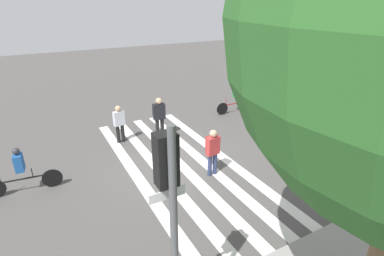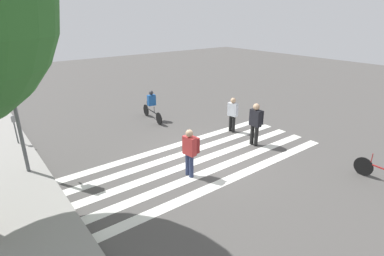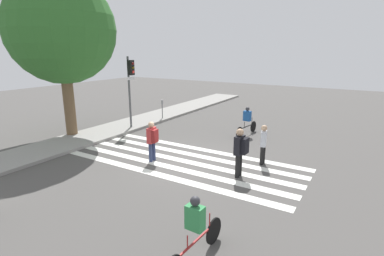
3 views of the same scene
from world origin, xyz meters
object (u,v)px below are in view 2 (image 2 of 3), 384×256
Objects in this scene: pedestrian_adult_blue_shirt at (233,113)px; cyclist_near_curb at (152,104)px; parking_meter at (14,123)px; pedestrian_adult_yellow_jacket at (256,121)px; pedestrian_child_with_backpack at (190,149)px; traffic_light at (16,91)px.

pedestrian_adult_blue_shirt reaches higher than cyclist_near_curb.
parking_meter is 10.07m from pedestrian_adult_yellow_jacket.
parking_meter is 7.74m from pedestrian_child_with_backpack.
pedestrian_child_with_backpack is (-6.44, -4.29, -0.03)m from parking_meter.
parking_meter is 9.44m from pedestrian_adult_blue_shirt.
pedestrian_adult_yellow_jacket is 1.11× the size of pedestrian_adult_blue_shirt.
pedestrian_child_with_backpack is (-3.53, -4.31, -1.97)m from traffic_light.
traffic_light is 5.91m from pedestrian_child_with_backpack.
parking_meter is (2.91, -0.02, -1.94)m from traffic_light.
pedestrian_adult_yellow_jacket is 1.72m from pedestrian_adult_blue_shirt.
pedestrian_adult_yellow_jacket is 0.81× the size of cyclist_near_curb.
pedestrian_adult_yellow_jacket reaches higher than cyclist_near_curb.
parking_meter is 0.83× the size of pedestrian_adult_blue_shirt.
pedestrian_child_with_backpack is 0.76× the size of cyclist_near_curb.
pedestrian_adult_yellow_jacket is at bearing -92.03° from pedestrian_child_with_backpack.
parking_meter is at bearing 25.51° from pedestrian_child_with_backpack.
pedestrian_child_with_backpack is 6.16m from cyclist_near_curb.
pedestrian_adult_blue_shirt is 4.59m from pedestrian_child_with_backpack.
pedestrian_adult_yellow_jacket is (-6.03, -8.06, 0.05)m from parking_meter.
pedestrian_adult_blue_shirt is at bearing -99.67° from traffic_light.
pedestrian_adult_blue_shirt is at bearing -143.83° from cyclist_near_curb.
traffic_light is at bearing 42.54° from pedestrian_child_with_backpack.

